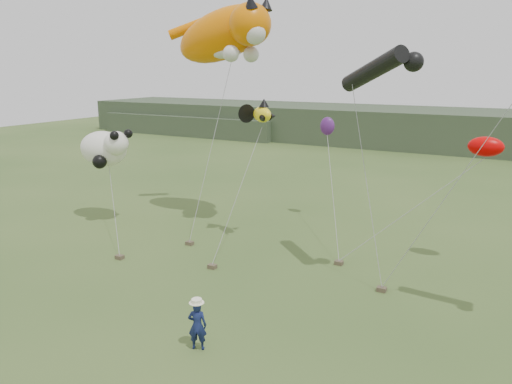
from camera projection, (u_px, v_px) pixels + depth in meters
ground at (210, 321)px, 17.00m from camera, size 120.00×120.00×0.00m
headland at (408, 128)px, 56.06m from camera, size 90.00×13.00×4.00m
festival_attendant at (197, 325)px, 15.14m from camera, size 0.67×0.57×1.57m
sandbag_anchors at (243, 263)px, 21.91m from camera, size 11.66×4.40×0.18m
cat_kite at (228, 33)px, 25.64m from camera, size 7.35×3.92×4.04m
fish_kite at (255, 113)px, 23.43m from camera, size 2.44×1.61×1.17m
tube_kites at (434, 67)px, 17.05m from camera, size 9.61×3.98×1.72m
panda_kite at (105, 148)px, 27.38m from camera, size 3.43×2.22×2.13m
misc_kites at (426, 139)px, 22.66m from camera, size 9.35×4.17×1.00m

